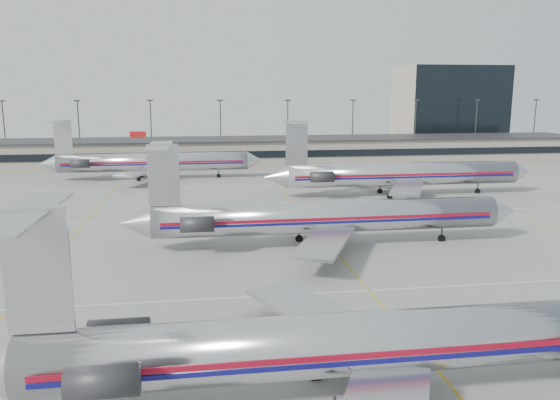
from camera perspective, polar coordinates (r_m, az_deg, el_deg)
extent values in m
plane|color=gray|center=(40.71, 13.63, -14.10)|extent=(260.00, 260.00, 0.00)
cube|color=silver|center=(49.37, 9.29, -9.31)|extent=(160.00, 0.15, 0.02)
cube|color=gray|center=(133.54, -2.07, 5.09)|extent=(160.00, 16.00, 6.00)
cube|color=black|center=(125.52, -1.67, 4.79)|extent=(160.00, 0.20, 1.60)
cube|color=#2D2D30|center=(133.25, -2.08, 6.41)|extent=(162.00, 17.00, 0.30)
cylinder|color=#38383D|center=(154.20, -26.83, 6.40)|extent=(0.30, 0.30, 15.00)
cube|color=#2D2D30|center=(153.91, -27.08, 9.21)|extent=(1.60, 0.40, 0.35)
cylinder|color=#38383D|center=(149.50, -20.24, 6.79)|extent=(0.30, 0.30, 15.00)
cube|color=#2D2D30|center=(149.20, -20.44, 9.70)|extent=(1.60, 0.40, 0.35)
cylinder|color=#38383D|center=(146.87, -13.31, 7.11)|extent=(0.30, 0.30, 15.00)
cube|color=#2D2D30|center=(146.57, -13.44, 10.08)|extent=(1.60, 0.40, 0.35)
cylinder|color=#38383D|center=(146.43, -6.22, 7.33)|extent=(0.30, 0.30, 15.00)
cube|color=#2D2D30|center=(146.12, -6.28, 10.31)|extent=(1.60, 0.40, 0.35)
cylinder|color=#38383D|center=(148.18, 0.81, 7.44)|extent=(0.30, 0.30, 15.00)
cube|color=#2D2D30|center=(147.88, 0.82, 10.38)|extent=(1.60, 0.40, 0.35)
cylinder|color=#38383D|center=(152.06, 7.58, 7.44)|extent=(0.30, 0.30, 15.00)
cube|color=#2D2D30|center=(151.77, 7.66, 10.31)|extent=(1.60, 0.40, 0.35)
cylinder|color=#38383D|center=(157.91, 13.93, 7.35)|extent=(0.30, 0.30, 15.00)
cube|color=#2D2D30|center=(157.62, 14.06, 10.11)|extent=(1.60, 0.40, 0.35)
cylinder|color=#38383D|center=(165.51, 19.76, 7.19)|extent=(0.30, 0.30, 15.00)
cube|color=#2D2D30|center=(165.24, 19.94, 9.81)|extent=(1.60, 0.40, 0.35)
cylinder|color=#38383D|center=(174.65, 25.02, 6.97)|extent=(0.30, 0.30, 15.00)
cube|color=#2D2D30|center=(174.40, 25.23, 9.46)|extent=(1.60, 0.40, 0.35)
cube|color=tan|center=(179.16, 17.18, 9.20)|extent=(30.00, 20.00, 25.00)
cylinder|color=silver|center=(32.18, 9.89, -14.43)|extent=(38.24, 3.54, 3.54)
cube|color=maroon|center=(30.61, 10.96, -15.58)|extent=(36.33, 0.05, 0.33)
cube|color=#0F0D5B|center=(30.79, 10.94, -16.21)|extent=(36.33, 0.05, 0.27)
cube|color=#B4B4B9|center=(38.00, 3.85, -11.73)|extent=(8.89, 12.96, 0.31)
cube|color=#B4B4B9|center=(30.04, -24.04, -6.86)|extent=(3.25, 0.24, 6.50)
cube|color=#B4B4B9|center=(29.37, -25.05, -1.16)|extent=(2.29, 10.04, 0.17)
cylinder|color=#2D2D30|center=(33.48, -16.44, -13.15)|extent=(3.44, 1.63, 1.63)
cylinder|color=#2D2D30|center=(28.66, -18.01, -17.59)|extent=(3.44, 1.63, 1.63)
cylinder|color=#2D2D30|center=(34.62, 3.78, -17.08)|extent=(0.19, 0.19, 1.58)
cylinder|color=silver|center=(61.67, 5.09, -1.75)|extent=(38.98, 3.61, 3.61)
cone|color=silver|center=(69.54, 22.22, -1.07)|extent=(3.12, 3.61, 3.61)
cone|color=#B4B4B9|center=(60.48, -14.92, -2.35)|extent=(3.51, 3.61, 3.61)
cube|color=maroon|center=(59.92, 5.49, -2.00)|extent=(37.03, 0.05, 0.34)
cube|color=#0F0D5B|center=(60.01, 5.48, -2.36)|extent=(37.03, 0.05, 0.27)
cube|color=#B4B4B9|center=(68.00, 2.15, -1.34)|extent=(9.06, 13.21, 0.31)
cube|color=#B4B4B9|center=(55.03, 4.72, -4.38)|extent=(9.06, 13.21, 0.31)
cube|color=#B4B4B9|center=(59.22, -12.08, 2.55)|extent=(3.31, 0.24, 6.63)
cube|color=#B4B4B9|center=(58.87, -12.49, 5.54)|extent=(2.34, 10.23, 0.18)
cylinder|color=#2D2D30|center=(62.70, -8.63, -1.35)|extent=(3.51, 1.66, 1.66)
cylinder|color=#2D2D30|center=(57.28, -8.65, -2.54)|extent=(3.51, 1.66, 1.66)
cylinder|color=#2D2D30|center=(66.71, 16.55, -3.49)|extent=(0.19, 0.19, 1.61)
cylinder|color=#2D2D30|center=(59.50, 2.81, -4.79)|extent=(0.19, 0.19, 1.61)
cylinder|color=#2D2D30|center=(63.93, 2.01, -3.65)|extent=(0.19, 0.19, 1.61)
cylinder|color=black|center=(66.82, 16.53, -3.87)|extent=(0.88, 0.29, 0.88)
cylinder|color=silver|center=(94.16, 12.76, 2.66)|extent=(39.66, 3.86, 3.86)
cone|color=silver|center=(103.80, 23.92, 2.74)|extent=(3.34, 3.86, 3.86)
cone|color=#B4B4B9|center=(88.75, -0.46, 2.43)|extent=(3.76, 3.86, 3.86)
cube|color=maroon|center=(92.35, 13.19, 2.57)|extent=(37.67, 0.05, 0.37)
cube|color=#0F0D5B|center=(92.41, 13.18, 2.32)|extent=(37.67, 0.05, 0.29)
cube|color=#B4B4B9|center=(100.41, 10.14, 2.67)|extent=(9.71, 14.15, 0.33)
cube|color=#B4B4B9|center=(86.85, 13.15, 1.24)|extent=(9.71, 14.15, 0.33)
cube|color=#B4B4B9|center=(88.62, 1.75, 5.98)|extent=(3.55, 0.26, 7.10)
cube|color=#B4B4B9|center=(88.32, 1.57, 8.13)|extent=(2.50, 10.96, 0.19)
cylinder|color=#2D2D30|center=(92.81, 3.64, 2.98)|extent=(3.76, 1.77, 1.77)
cylinder|color=#2D2D30|center=(87.07, 4.45, 2.43)|extent=(3.76, 1.77, 1.77)
cylinder|color=#2D2D30|center=(100.23, 19.95, 1.14)|extent=(0.21, 0.21, 1.72)
cylinder|color=#2D2D30|center=(91.21, 11.40, 0.66)|extent=(0.21, 0.21, 1.72)
cylinder|color=#2D2D30|center=(95.87, 10.41, 1.21)|extent=(0.21, 0.21, 1.72)
cylinder|color=black|center=(100.31, 19.93, 0.87)|extent=(0.94, 0.31, 0.94)
cylinder|color=silver|center=(112.45, -12.99, 3.88)|extent=(37.27, 3.63, 3.63)
cone|color=silver|center=(112.59, -2.67, 4.17)|extent=(3.14, 3.63, 3.63)
cone|color=#B4B4B9|center=(115.93, -23.10, 3.48)|extent=(3.53, 3.63, 3.63)
cube|color=maroon|center=(110.62, -13.07, 3.84)|extent=(35.41, 0.05, 0.34)
cube|color=#0F0D5B|center=(110.67, -13.06, 3.64)|extent=(35.41, 0.05, 0.27)
cube|color=#B4B4B9|center=(119.53, -13.65, 3.80)|extent=(9.12, 13.30, 0.31)
cube|color=#B4B4B9|center=(105.98, -14.31, 2.86)|extent=(9.12, 13.30, 0.31)
cube|color=#B4B4B9|center=(114.64, -21.73, 6.10)|extent=(3.33, 0.25, 6.67)
cube|color=#B4B4B9|center=(114.52, -21.99, 7.66)|extent=(2.35, 10.30, 0.18)
cylinder|color=#2D2D30|center=(117.09, -19.61, 3.95)|extent=(3.53, 1.67, 1.67)
cylinder|color=#2D2D30|center=(111.65, -20.16, 3.59)|extent=(3.53, 1.67, 1.67)
cylinder|color=#2D2D30|center=(112.46, -6.44, 2.75)|extent=(0.20, 0.20, 1.62)
cylinder|color=#2D2D30|center=(110.76, -14.54, 2.33)|extent=(0.20, 0.20, 1.62)
cylinder|color=#2D2D30|center=(115.39, -14.30, 2.69)|extent=(0.20, 0.20, 1.62)
cylinder|color=black|center=(112.53, -6.44, 2.52)|extent=(0.88, 0.29, 0.88)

